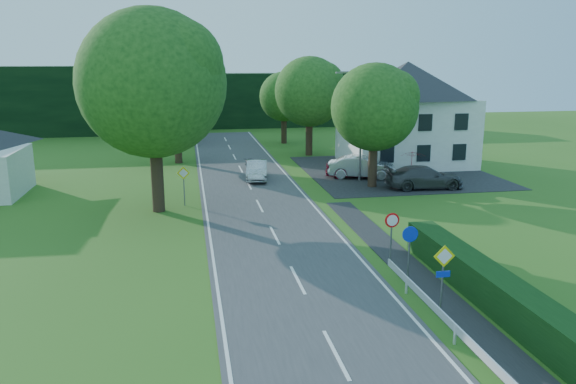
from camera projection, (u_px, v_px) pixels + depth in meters
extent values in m
cube|color=#3E3E41|center=(269.00, 225.00, 30.40)|extent=(7.00, 80.00, 0.04)
cube|color=black|center=(394.00, 171.00, 44.92)|extent=(14.00, 16.00, 0.04)
cube|color=white|center=(209.00, 227.00, 29.83)|extent=(0.12, 80.00, 0.01)
cube|color=white|center=(327.00, 221.00, 30.95)|extent=(0.12, 80.00, 0.01)
cube|color=black|center=(278.00, 100.00, 75.04)|extent=(30.00, 5.00, 7.00)
cube|color=silver|center=(405.00, 132.00, 47.50)|extent=(10.00, 8.00, 5.60)
pyramid|color=#242328|center=(407.00, 80.00, 46.51)|extent=(10.60, 8.40, 3.00)
cylinder|color=slate|center=(361.00, 127.00, 40.47)|extent=(0.16, 0.16, 8.00)
cylinder|color=slate|center=(352.00, 72.00, 39.44)|extent=(1.70, 0.10, 0.10)
cube|color=slate|center=(339.00, 73.00, 39.30)|extent=(0.50, 0.18, 0.12)
cylinder|color=slate|center=(442.00, 283.00, 19.37)|extent=(0.07, 0.07, 2.40)
cube|color=yellow|center=(444.00, 256.00, 19.11)|extent=(0.78, 0.04, 0.78)
cube|color=white|center=(444.00, 256.00, 19.11)|extent=(0.57, 0.05, 0.57)
cube|color=#0D31D1|center=(443.00, 274.00, 19.26)|extent=(0.50, 0.04, 0.22)
cylinder|color=slate|center=(409.00, 257.00, 22.27)|extent=(0.07, 0.07, 2.20)
cylinder|color=#0D31D1|center=(410.00, 234.00, 22.02)|extent=(0.64, 0.04, 0.64)
cylinder|color=slate|center=(391.00, 241.00, 24.18)|extent=(0.07, 0.07, 2.20)
cylinder|color=red|center=(392.00, 220.00, 23.94)|extent=(0.64, 0.04, 0.64)
cylinder|color=white|center=(392.00, 220.00, 23.92)|extent=(0.48, 0.04, 0.48)
cylinder|color=slate|center=(184.00, 188.00, 34.16)|extent=(0.07, 0.07, 2.20)
cube|color=yellow|center=(183.00, 173.00, 33.92)|extent=(0.78, 0.04, 0.78)
cube|color=white|center=(183.00, 173.00, 33.92)|extent=(0.57, 0.05, 0.57)
imported|color=#B6B8BC|center=(257.00, 170.00, 41.66)|extent=(2.07, 4.43, 1.41)
imported|color=black|center=(248.00, 164.00, 45.31)|extent=(0.67, 1.92, 1.01)
imported|color=maroon|center=(352.00, 168.00, 42.39)|extent=(4.32, 2.51, 1.38)
imported|color=silver|center=(362.00, 167.00, 42.23)|extent=(5.34, 3.23, 1.66)
imported|color=#414145|center=(424.00, 177.00, 38.79)|extent=(5.47, 2.49, 1.55)
imported|color=#B8B8C0|center=(446.00, 160.00, 46.20)|extent=(4.44, 2.13, 1.22)
imported|color=red|center=(412.00, 162.00, 43.86)|extent=(2.15, 2.19, 1.76)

